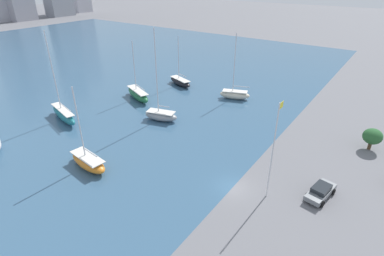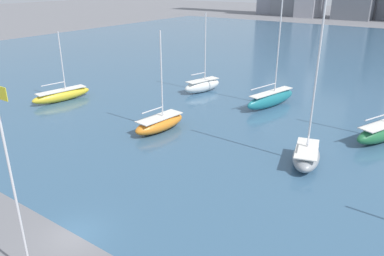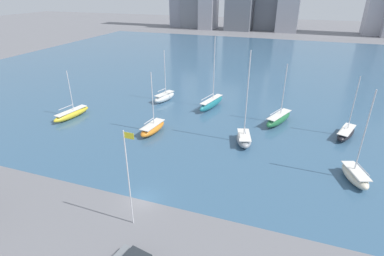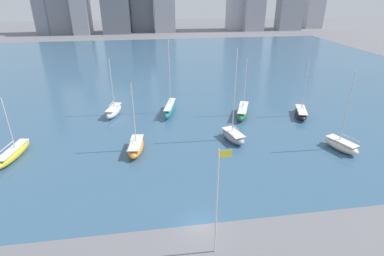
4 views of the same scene
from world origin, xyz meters
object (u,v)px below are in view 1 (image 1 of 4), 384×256
flag_pole (273,149)px  sailboat_cream (235,94)px  sailboat_green (138,94)px  sailboat_gray (161,115)px  sailboat_orange (88,161)px  sailboat_teal (63,114)px  sailboat_black (180,82)px  parked_sedan_gray (321,191)px

flag_pole → sailboat_cream: 31.81m
sailboat_green → sailboat_gray: bearing=-92.7°
sailboat_orange → sailboat_teal: size_ratio=0.74×
sailboat_green → sailboat_teal: (-15.20, 3.79, 0.10)m
sailboat_orange → sailboat_black: sailboat_orange is taller
sailboat_black → flag_pole: bearing=-108.5°
sailboat_green → sailboat_black: bearing=13.4°
sailboat_black → parked_sedan_gray: bearing=-100.7°
parked_sedan_gray → flag_pole: bearing=43.9°
parked_sedan_gray → sailboat_black: bearing=-20.1°
flag_pole → sailboat_teal: size_ratio=0.77×
sailboat_cream → sailboat_orange: size_ratio=1.17×
sailboat_teal → parked_sedan_gray: bearing=-69.5°
sailboat_cream → sailboat_teal: bearing=123.3°
sailboat_cream → sailboat_black: sailboat_cream is taller
sailboat_cream → parked_sedan_gray: sailboat_cream is taller
sailboat_black → parked_sedan_gray: sailboat_black is taller
parked_sedan_gray → sailboat_gray: bearing=0.6°
sailboat_cream → parked_sedan_gray: size_ratio=2.62×
sailboat_cream → sailboat_teal: sailboat_teal is taller
sailboat_cream → sailboat_black: 14.74m
sailboat_gray → sailboat_black: bearing=11.4°
sailboat_orange → sailboat_gray: bearing=11.8°
sailboat_cream → sailboat_green: 20.57m
sailboat_gray → parked_sedan_gray: 29.72m
sailboat_green → sailboat_orange: bearing=-128.7°
sailboat_orange → flag_pole: bearing=-62.4°
sailboat_black → sailboat_orange: bearing=-143.6°
sailboat_orange → sailboat_green: 25.32m
flag_pole → sailboat_teal: (-1.51, 38.47, -5.38)m
sailboat_orange → sailboat_green: size_ratio=0.96×
sailboat_orange → sailboat_teal: bearing=73.2°
sailboat_teal → parked_sedan_gray: 44.06m
parked_sedan_gray → sailboat_cream: bearing=-33.1°
sailboat_black → sailboat_green: 12.43m
sailboat_green → flag_pole: bearing=-89.0°
sailboat_green → parked_sedan_gray: 41.25m
parked_sedan_gray → sailboat_green: bearing=-3.8°
sailboat_black → sailboat_cream: bearing=-71.2°
flag_pole → sailboat_gray: size_ratio=0.75×
sailboat_black → sailboat_teal: 28.07m
flag_pole → sailboat_orange: size_ratio=1.05×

